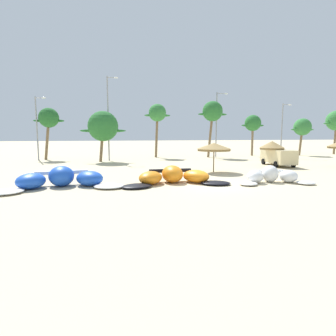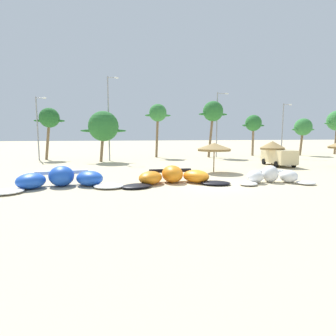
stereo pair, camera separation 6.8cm
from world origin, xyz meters
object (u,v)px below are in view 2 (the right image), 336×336
at_px(kite_far_left, 61,179).
at_px(palm_right_of_gap, 303,127).
at_px(lamppost_west_center, 109,115).
at_px(lamppost_east_center, 218,121).
at_px(palm_center_left, 213,112).
at_px(kite_left_of_center, 272,176).
at_px(lamppost_west, 38,125).
at_px(palm_left, 103,126).
at_px(palm_left_of_gap, 158,114).
at_px(beach_umbrella_middle, 272,145).
at_px(beach_umbrella_near_van, 214,147).
at_px(parked_van, 278,156).
at_px(kite_left, 174,177).
at_px(palm_center_right, 253,124).
at_px(lamppost_east, 283,127).
at_px(palm_leftmost, 49,119).

height_order(kite_far_left, palm_right_of_gap, palm_right_of_gap).
height_order(lamppost_west_center, lamppost_east_center, lamppost_west_center).
height_order(palm_center_left, lamppost_west_center, lamppost_west_center).
height_order(kite_left_of_center, lamppost_west, lamppost_west).
height_order(kite_left_of_center, palm_left, palm_left).
xyz_separation_m(kite_far_left, palm_left_of_gap, (10.17, 22.43, 6.04)).
bearing_deg(lamppost_east_center, beach_umbrella_middle, -83.40).
distance_m(kite_left_of_center, palm_left, 22.62).
distance_m(beach_umbrella_near_van, lamppost_west, 25.10).
relative_size(parked_van, palm_center_left, 0.62).
xyz_separation_m(palm_left, lamppost_west, (-8.74, 3.93, 0.24)).
bearing_deg(beach_umbrella_near_van, kite_left, -134.41).
bearing_deg(lamppost_west, lamppost_east_center, 0.82).
xyz_separation_m(parked_van, palm_center_right, (4.34, 13.97, 4.13)).
bearing_deg(beach_umbrella_middle, palm_center_left, 101.44).
bearing_deg(parked_van, lamppost_west, 156.04).
xyz_separation_m(beach_umbrella_near_van, palm_right_of_gap, (21.68, 16.51, 2.27)).
distance_m(beach_umbrella_near_van, palm_left, 16.12).
bearing_deg(lamppost_east, palm_center_right, 122.67).
relative_size(beach_umbrella_middle, lamppost_west_center, 0.25).
height_order(parked_van, palm_center_left, palm_center_left).
distance_m(kite_left, palm_leftmost, 25.67).
bearing_deg(palm_left_of_gap, palm_left, -146.24).
bearing_deg(beach_umbrella_near_van, palm_right_of_gap, 37.29).
bearing_deg(palm_left, palm_leftmost, 149.11).
bearing_deg(kite_far_left, lamppost_west, 107.01).
xyz_separation_m(beach_umbrella_middle, palm_left_of_gap, (-10.70, 13.84, 4.27)).
bearing_deg(palm_center_right, beach_umbrella_middle, -110.01).
height_order(kite_left_of_center, parked_van, parked_van).
bearing_deg(parked_van, palm_left_of_gap, 129.67).
bearing_deg(lamppost_west, lamppost_east, -4.35).
xyz_separation_m(beach_umbrella_middle, parked_van, (0.76, 0.02, -1.22)).
xyz_separation_m(lamppost_west_center, lamppost_east_center, (16.34, 3.31, -0.50)).
bearing_deg(beach_umbrella_near_van, lamppost_east, 40.02).
height_order(beach_umbrella_middle, palm_leftmost, palm_leftmost).
bearing_deg(beach_umbrella_near_van, palm_left, 130.65).
bearing_deg(lamppost_west_center, lamppost_east_center, 11.44).
relative_size(parked_van, palm_center_right, 0.79).
relative_size(kite_left_of_center, parked_van, 1.10).
relative_size(palm_left_of_gap, palm_center_left, 0.95).
relative_size(palm_left, lamppost_east_center, 0.66).
height_order(kite_left, lamppost_west, lamppost_west).
distance_m(palm_left_of_gap, lamppost_west, 16.78).
relative_size(palm_leftmost, palm_right_of_gap, 1.16).
height_order(palm_left, palm_center_left, palm_center_left).
bearing_deg(palm_right_of_gap, beach_umbrella_near_van, -142.71).
distance_m(kite_left_of_center, palm_right_of_gap, 30.27).
distance_m(beach_umbrella_near_van, palm_center_right, 22.18).
bearing_deg(kite_left_of_center, kite_left, 170.59).
bearing_deg(lamppost_east_center, kite_left, -118.47).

